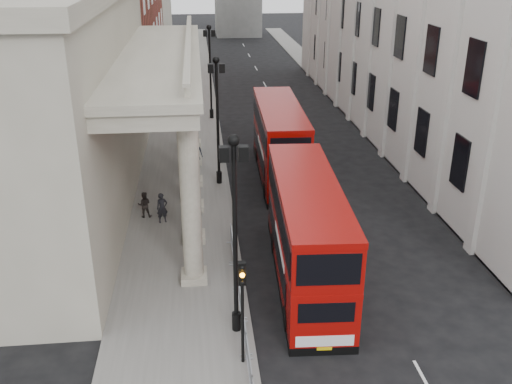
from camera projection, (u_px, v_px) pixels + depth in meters
name	position (u px, v px, depth m)	size (l,w,h in m)	color
sidewalk_west	(185.00, 139.00, 46.90)	(6.00, 140.00, 0.12)	slate
sidewalk_east	(380.00, 133.00, 48.46)	(3.00, 140.00, 0.12)	slate
kerb	(221.00, 138.00, 47.18)	(0.20, 140.00, 0.14)	slate
portico_building	(47.00, 108.00, 32.88)	(9.00, 28.00, 12.00)	gray
lamp_post_south	(235.00, 224.00, 21.43)	(1.05, 0.44, 8.32)	black
lamp_post_mid	(217.00, 113.00, 36.08)	(1.05, 0.44, 8.32)	black
lamp_post_north	(210.00, 66.00, 50.72)	(1.05, 0.44, 8.32)	black
traffic_light	(242.00, 294.00, 20.30)	(0.28, 0.33, 4.30)	black
crowd_barriers	(246.00, 345.00, 21.50)	(0.50, 18.75, 1.10)	gray
bus_near	(307.00, 231.00, 26.13)	(3.30, 11.42, 4.88)	#920906
bus_far	(279.00, 140.00, 38.59)	(3.08, 11.45, 4.91)	#860806
pedestrian_a	(162.00, 208.00, 32.15)	(0.64, 0.42, 1.75)	black
pedestrian_b	(144.00, 205.00, 32.82)	(0.75, 0.59, 1.55)	black
pedestrian_c	(196.00, 153.00, 40.76)	(0.91, 0.59, 1.87)	black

